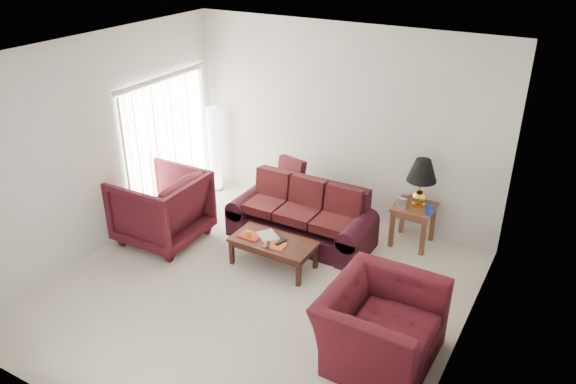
{
  "coord_description": "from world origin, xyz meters",
  "views": [
    {
      "loc": [
        3.3,
        -4.91,
        4.31
      ],
      "look_at": [
        0.0,
        0.85,
        1.05
      ],
      "focal_mm": 35.0,
      "sensor_mm": 36.0,
      "label": 1
    }
  ],
  "objects_px": {
    "armchair_right": "(380,325)",
    "coffee_table": "(273,253)",
    "end_table": "(413,225)",
    "sofa": "(301,214)",
    "floor_lamp": "(214,149)",
    "armchair_left": "(161,208)"
  },
  "relations": [
    {
      "from": "end_table",
      "to": "armchair_left",
      "type": "distance_m",
      "value": 3.65
    },
    {
      "from": "sofa",
      "to": "end_table",
      "type": "distance_m",
      "value": 1.62
    },
    {
      "from": "sofa",
      "to": "end_table",
      "type": "bearing_deg",
      "value": 28.03
    },
    {
      "from": "sofa",
      "to": "coffee_table",
      "type": "relative_size",
      "value": 1.84
    },
    {
      "from": "floor_lamp",
      "to": "coffee_table",
      "type": "height_order",
      "value": "floor_lamp"
    },
    {
      "from": "coffee_table",
      "to": "end_table",
      "type": "bearing_deg",
      "value": 56.02
    },
    {
      "from": "armchair_left",
      "to": "coffee_table",
      "type": "height_order",
      "value": "armchair_left"
    },
    {
      "from": "armchair_right",
      "to": "coffee_table",
      "type": "bearing_deg",
      "value": 64.67
    },
    {
      "from": "floor_lamp",
      "to": "armchair_right",
      "type": "height_order",
      "value": "floor_lamp"
    },
    {
      "from": "sofa",
      "to": "floor_lamp",
      "type": "bearing_deg",
      "value": 160.53
    },
    {
      "from": "floor_lamp",
      "to": "armchair_right",
      "type": "xyz_separation_m",
      "value": [
        4.03,
        -2.53,
        -0.33
      ]
    },
    {
      "from": "armchair_right",
      "to": "coffee_table",
      "type": "distance_m",
      "value": 2.14
    },
    {
      "from": "end_table",
      "to": "armchair_right",
      "type": "xyz_separation_m",
      "value": [
        0.46,
        -2.46,
        0.11
      ]
    },
    {
      "from": "sofa",
      "to": "floor_lamp",
      "type": "relative_size",
      "value": 1.4
    },
    {
      "from": "coffee_table",
      "to": "sofa",
      "type": "bearing_deg",
      "value": 99.85
    },
    {
      "from": "sofa",
      "to": "coffee_table",
      "type": "xyz_separation_m",
      "value": [
        0.0,
        -0.78,
        -0.23
      ]
    },
    {
      "from": "sofa",
      "to": "coffee_table",
      "type": "height_order",
      "value": "sofa"
    },
    {
      "from": "armchair_left",
      "to": "armchair_right",
      "type": "height_order",
      "value": "armchair_left"
    },
    {
      "from": "sofa",
      "to": "coffee_table",
      "type": "bearing_deg",
      "value": -88.59
    },
    {
      "from": "armchair_right",
      "to": "coffee_table",
      "type": "relative_size",
      "value": 1.13
    },
    {
      "from": "coffee_table",
      "to": "armchair_left",
      "type": "bearing_deg",
      "value": -164.11
    },
    {
      "from": "floor_lamp",
      "to": "coffee_table",
      "type": "xyz_separation_m",
      "value": [
        2.13,
        -1.59,
        -0.55
      ]
    }
  ]
}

